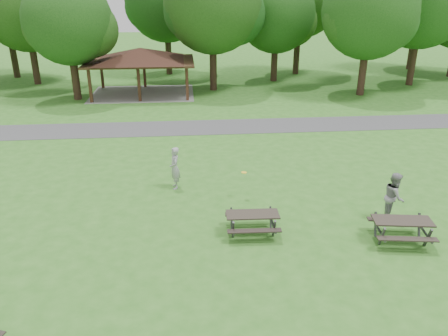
# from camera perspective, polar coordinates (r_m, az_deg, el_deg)

# --- Properties ---
(ground) EXTENTS (160.00, 160.00, 0.00)m
(ground) POSITION_cam_1_polar(r_m,az_deg,el_deg) (15.10, -2.44, -10.52)
(ground) COLOR #327321
(ground) RESTS_ON ground
(asphalt_path) EXTENTS (120.00, 3.20, 0.02)m
(asphalt_path) POSITION_cam_1_polar(r_m,az_deg,el_deg) (27.90, -3.94, 5.30)
(asphalt_path) COLOR #464648
(asphalt_path) RESTS_ON ground
(pavilion) EXTENTS (8.60, 7.01, 3.76)m
(pavilion) POSITION_cam_1_polar(r_m,az_deg,el_deg) (37.18, -10.87, 14.11)
(pavilion) COLOR #382214
(pavilion) RESTS_ON ground
(tree_row_c) EXTENTS (8.19, 7.80, 10.67)m
(tree_row_c) POSITION_cam_1_polar(r_m,az_deg,el_deg) (43.81, -24.32, 18.42)
(tree_row_c) COLOR black
(tree_row_c) RESTS_ON ground
(tree_row_d) EXTENTS (6.93, 6.60, 9.27)m
(tree_row_d) POSITION_cam_1_polar(r_m,az_deg,el_deg) (36.26, -19.53, 17.39)
(tree_row_d) COLOR black
(tree_row_d) RESTS_ON ground
(tree_row_e) EXTENTS (8.40, 8.00, 11.02)m
(tree_row_e) POSITION_cam_1_polar(r_m,az_deg,el_deg) (37.81, -1.33, 20.28)
(tree_row_e) COLOR black
(tree_row_e) RESTS_ON ground
(tree_row_f) EXTENTS (7.35, 7.00, 9.55)m
(tree_row_f) POSITION_cam_1_polar(r_m,az_deg,el_deg) (42.15, 6.95, 19.08)
(tree_row_f) COLOR black
(tree_row_f) RESTS_ON ground
(tree_row_g) EXTENTS (7.77, 7.40, 10.25)m
(tree_row_g) POSITION_cam_1_polar(r_m,az_deg,el_deg) (37.69, 18.59, 18.50)
(tree_row_g) COLOR #311E16
(tree_row_g) RESTS_ON ground
(tree_row_h) EXTENTS (8.61, 8.20, 11.37)m
(tree_row_h) POSITION_cam_1_polar(r_m,az_deg,el_deg) (43.42, 24.56, 19.02)
(tree_row_h) COLOR #321F16
(tree_row_h) RESTS_ON ground
(tree_deep_a) EXTENTS (8.40, 8.00, 11.38)m
(tree_deep_a) POSITION_cam_1_polar(r_m,az_deg,el_deg) (48.08, -26.70, 18.96)
(tree_deep_a) COLOR black
(tree_deep_a) RESTS_ON ground
(tree_deep_b) EXTENTS (8.40, 8.00, 11.13)m
(tree_deep_b) POSITION_cam_1_polar(r_m,az_deg,el_deg) (45.73, -7.43, 20.62)
(tree_deep_b) COLOR black
(tree_deep_b) RESTS_ON ground
(tree_deep_d) EXTENTS (8.40, 8.00, 11.27)m
(tree_deep_d) POSITION_cam_1_polar(r_m,az_deg,el_deg) (52.36, 24.28, 19.33)
(tree_deep_d) COLOR black
(tree_deep_d) RESTS_ON ground
(picnic_table_middle) EXTENTS (1.93, 1.58, 0.82)m
(picnic_table_middle) POSITION_cam_1_polar(r_m,az_deg,el_deg) (15.72, 3.74, -6.58)
(picnic_table_middle) COLOR #2E2721
(picnic_table_middle) RESTS_ON ground
(picnic_table_far) EXTENTS (2.20, 1.87, 0.86)m
(picnic_table_far) POSITION_cam_1_polar(r_m,az_deg,el_deg) (16.40, 22.22, -6.91)
(picnic_table_far) COLOR #2E2721
(picnic_table_far) RESTS_ON ground
(frisbee_in_flight) EXTENTS (0.25, 0.25, 0.02)m
(frisbee_in_flight) POSITION_cam_1_polar(r_m,az_deg,el_deg) (18.05, 2.63, -0.58)
(frisbee_in_flight) COLOR yellow
(frisbee_in_flight) RESTS_ON ground
(frisbee_thrower) EXTENTS (0.54, 0.74, 1.89)m
(frisbee_thrower) POSITION_cam_1_polar(r_m,az_deg,el_deg) (19.15, -6.45, -0.01)
(frisbee_thrower) COLOR #A1A1A3
(frisbee_thrower) RESTS_ON ground
(frisbee_catcher) EXTENTS (1.03, 1.14, 1.92)m
(frisbee_catcher) POSITION_cam_1_polar(r_m,az_deg,el_deg) (17.62, 21.33, -3.52)
(frisbee_catcher) COLOR gray
(frisbee_catcher) RESTS_ON ground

